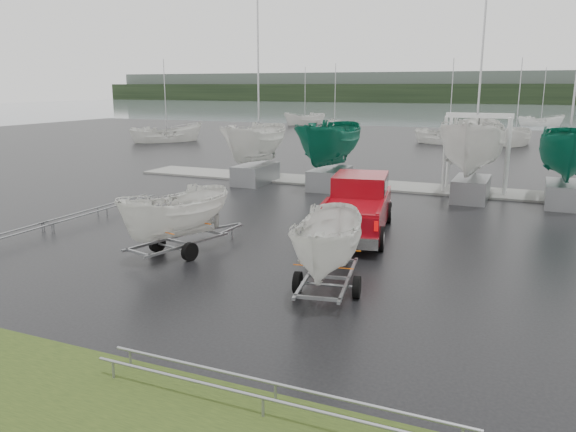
# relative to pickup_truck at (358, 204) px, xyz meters

# --- Properties ---
(ground_plane) EXTENTS (120.00, 120.00, 0.00)m
(ground_plane) POSITION_rel_pickup_truck_xyz_m (-1.86, -2.81, -1.11)
(ground_plane) COLOR black
(ground_plane) RESTS_ON ground
(lake) EXTENTS (300.00, 300.00, 0.00)m
(lake) POSITION_rel_pickup_truck_xyz_m (-1.86, 97.19, -1.11)
(lake) COLOR slate
(lake) RESTS_ON ground
(grass_verge) EXTENTS (40.00, 40.00, 0.00)m
(grass_verge) POSITION_rel_pickup_truck_xyz_m (-1.86, -13.81, -1.10)
(grass_verge) COLOR #243314
(grass_verge) RESTS_ON ground
(dock) EXTENTS (30.00, 3.00, 0.12)m
(dock) POSITION_rel_pickup_truck_xyz_m (-1.86, 10.19, -1.06)
(dock) COLOR gray
(dock) RESTS_ON ground
(treeline) EXTENTS (300.00, 8.00, 6.00)m
(treeline) POSITION_rel_pickup_truck_xyz_m (-1.86, 167.19, 1.89)
(treeline) COLOR black
(treeline) RESTS_ON ground
(far_hill) EXTENTS (300.00, 6.00, 10.00)m
(far_hill) POSITION_rel_pickup_truck_xyz_m (-1.86, 175.19, 3.89)
(far_hill) COLOR #4C5651
(far_hill) RESTS_ON ground
(pickup_truck) EXTENTS (3.24, 6.65, 2.12)m
(pickup_truck) POSITION_rel_pickup_truck_xyz_m (0.00, 0.00, 0.00)
(pickup_truck) COLOR maroon
(pickup_truck) RESTS_ON ground
(trailer_hitched) EXTENTS (2.00, 3.75, 5.06)m
(trailer_hitched) POSITION_rel_pickup_truck_xyz_m (1.18, -6.61, 1.64)
(trailer_hitched) COLOR gray
(trailer_hitched) RESTS_ON ground
(trailer_parked) EXTENTS (2.07, 3.78, 5.01)m
(trailer_parked) POSITION_rel_pickup_truck_xyz_m (-4.58, -5.30, 1.61)
(trailer_parked) COLOR gray
(trailer_parked) RESTS_ON ground
(boat_hoist) EXTENTS (3.30, 2.18, 4.12)m
(boat_hoist) POSITION_rel_pickup_truck_xyz_m (3.27, 10.19, 1.56)
(boat_hoist) COLOR silver
(boat_hoist) RESTS_ON ground
(keelboat_0) EXTENTS (2.35, 3.20, 10.52)m
(keelboat_0) POSITION_rel_pickup_truck_xyz_m (-8.53, 8.19, 2.63)
(keelboat_0) COLOR gray
(keelboat_0) RESTS_ON ground
(keelboat_1) EXTENTS (2.57, 3.20, 7.93)m
(keelboat_1) POSITION_rel_pickup_truck_xyz_m (-4.10, 8.39, 2.98)
(keelboat_1) COLOR gray
(keelboat_1) RESTS_ON ground
(keelboat_2) EXTENTS (2.92, 3.20, 11.11)m
(keelboat_2) POSITION_rel_pickup_truck_xyz_m (3.31, 8.19, 3.54)
(keelboat_2) COLOR gray
(keelboat_2) RESTS_ON ground
(keelboat_3) EXTENTS (2.54, 3.20, 10.71)m
(keelboat_3) POSITION_rel_pickup_truck_xyz_m (7.42, 8.49, 2.93)
(keelboat_3) COLOR gray
(keelboat_3) RESTS_ON ground
(mast_rack_0) EXTENTS (0.56, 6.50, 0.06)m
(mast_rack_0) POSITION_rel_pickup_truck_xyz_m (-10.86, -1.81, -0.76)
(mast_rack_0) COLOR gray
(mast_rack_0) RESTS_ON ground
(mast_rack_2) EXTENTS (7.00, 0.56, 0.06)m
(mast_rack_2) POSITION_rel_pickup_truck_xyz_m (2.14, -12.31, -0.76)
(mast_rack_2) COLOR gray
(mast_rack_2) RESTS_ON ground
(moored_boat_0) EXTENTS (3.93, 3.94, 11.66)m
(moored_boat_0) POSITION_rel_pickup_truck_xyz_m (-27.70, 26.47, -1.10)
(moored_boat_0) COLOR silver
(moored_boat_0) RESTS_ON ground
(moored_boat_1) EXTENTS (2.86, 2.80, 11.37)m
(moored_boat_1) POSITION_rel_pickup_truck_xyz_m (-1.62, 35.51, -1.10)
(moored_boat_1) COLOR silver
(moored_boat_1) RESTS_ON ground
(moored_boat_2) EXTENTS (2.99, 3.05, 11.54)m
(moored_boat_2) POSITION_rel_pickup_truck_xyz_m (4.25, 37.05, -1.10)
(moored_boat_2) COLOR silver
(moored_boat_2) RESTS_ON ground
(moored_boat_4) EXTENTS (3.76, 3.79, 11.64)m
(moored_boat_4) POSITION_rel_pickup_truck_xyz_m (-24.57, 55.43, -1.10)
(moored_boat_4) COLOR silver
(moored_boat_4) RESTS_ON ground
(moored_boat_5) EXTENTS (2.86, 2.81, 11.09)m
(moored_boat_5) POSITION_rel_pickup_truck_xyz_m (6.50, 66.67, -1.10)
(moored_boat_5) COLOR silver
(moored_boat_5) RESTS_ON ground
(moored_boat_6) EXTENTS (3.01, 3.05, 11.04)m
(moored_boat_6) POSITION_rel_pickup_truck_xyz_m (-15.99, 43.59, -1.10)
(moored_boat_6) COLOR silver
(moored_boat_6) RESTS_ON ground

